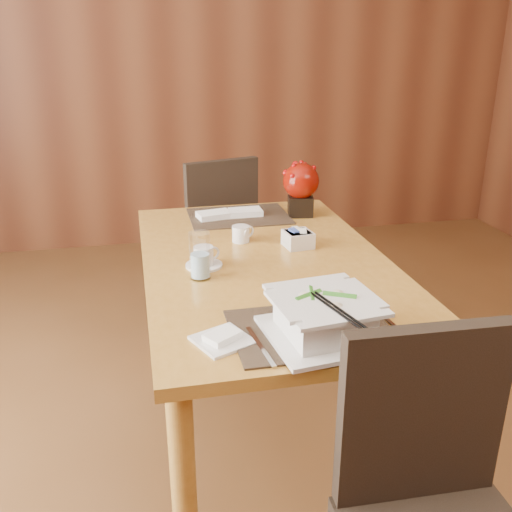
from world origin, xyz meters
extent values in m
cube|color=brown|center=(0.00, 3.00, 1.40)|extent=(5.00, 0.02, 2.80)
cube|color=#BA8333|center=(0.00, 0.60, 0.73)|extent=(0.90, 1.50, 0.04)
cylinder|color=#BA8333|center=(-0.39, -0.09, 0.35)|extent=(0.07, 0.07, 0.71)
cylinder|color=#BA8333|center=(-0.39, 1.29, 0.35)|extent=(0.07, 0.07, 0.71)
cylinder|color=#BA8333|center=(0.39, -0.09, 0.35)|extent=(0.07, 0.07, 0.71)
cylinder|color=#BA8333|center=(0.39, 1.29, 0.35)|extent=(0.07, 0.07, 0.71)
cube|color=black|center=(0.00, 0.05, 0.75)|extent=(0.45, 0.33, 0.01)
cube|color=black|center=(0.00, 1.15, 0.75)|extent=(0.45, 0.33, 0.01)
cube|color=silver|center=(0.02, 0.00, 0.76)|extent=(0.33, 0.33, 0.01)
cube|color=silver|center=(0.02, 0.00, 0.81)|extent=(0.24, 0.24, 0.10)
cylinder|color=#C7C36B|center=(0.02, 0.00, 0.82)|extent=(0.20, 0.20, 0.08)
cylinder|color=silver|center=(-0.23, 0.59, 0.75)|extent=(0.13, 0.13, 0.01)
cylinder|color=silver|center=(-0.23, 0.59, 0.79)|extent=(0.09, 0.09, 0.07)
cylinder|color=black|center=(-0.23, 0.59, 0.82)|extent=(0.06, 0.06, 0.01)
cylinder|color=white|center=(-0.26, 0.49, 0.83)|extent=(0.09, 0.09, 0.16)
cube|color=silver|center=(0.15, 0.72, 0.78)|extent=(0.12, 0.12, 0.06)
cube|color=black|center=(0.28, 1.12, 0.80)|extent=(0.13, 0.13, 0.09)
sphere|color=#8D1005|center=(0.28, 1.12, 0.91)|extent=(0.17, 0.17, 0.17)
cube|color=silver|center=(-0.26, 0.04, 0.75)|extent=(0.18, 0.18, 0.01)
cube|color=black|center=(0.17, -0.30, 0.69)|extent=(0.41, 0.06, 0.47)
cube|color=black|center=(-0.06, 1.79, 0.43)|extent=(0.53, 0.53, 0.06)
cube|color=black|center=(-0.01, 1.60, 0.69)|extent=(0.41, 0.15, 0.47)
cylinder|color=black|center=(0.07, 2.01, 0.20)|extent=(0.03, 0.03, 0.40)
cylinder|color=black|center=(0.16, 1.66, 0.20)|extent=(0.03, 0.03, 0.40)
cylinder|color=black|center=(-0.28, 1.91, 0.20)|extent=(0.03, 0.03, 0.40)
cylinder|color=black|center=(-0.18, 1.57, 0.20)|extent=(0.03, 0.03, 0.40)
camera|label=1|loc=(-0.46, -1.31, 1.53)|focal=40.00mm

